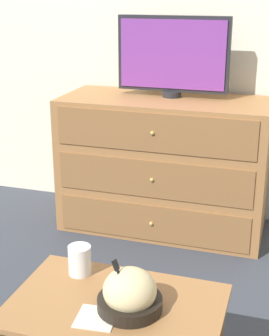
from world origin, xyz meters
TOP-DOWN VIEW (x-y plane):
  - ground_plane at (0.00, 0.00)m, footprint 12.00×12.00m
  - wall_back at (0.00, 0.03)m, footprint 12.00×0.05m
  - dresser at (0.14, -0.29)m, footprint 1.22×0.54m
  - tv at (0.17, -0.23)m, footprint 0.65×0.11m
  - coffee_table at (0.33, -1.71)m, footprint 0.74×0.49m
  - takeout_bowl at (0.39, -1.72)m, footprint 0.22×0.22m
  - drink_cup at (0.14, -1.56)m, footprint 0.09×0.09m
  - napkin at (0.30, -1.80)m, footprint 0.14×0.14m

SIDE VIEW (x-z plane):
  - ground_plane at x=0.00m, z-range 0.00..0.00m
  - coffee_table at x=0.33m, z-range 0.13..0.51m
  - napkin at x=0.30m, z-range 0.38..0.39m
  - dresser at x=0.14m, z-range 0.00..0.81m
  - drink_cup at x=0.14m, z-range 0.37..0.49m
  - takeout_bowl at x=0.39m, z-range 0.35..0.53m
  - tv at x=0.17m, z-range 0.82..1.28m
  - wall_back at x=0.00m, z-range 0.00..2.60m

